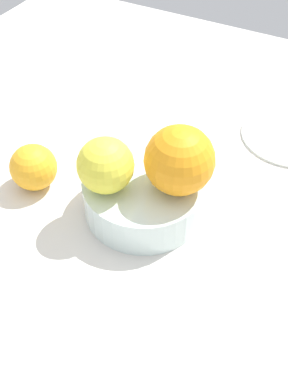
{
  "coord_description": "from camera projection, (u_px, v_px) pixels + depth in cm",
  "views": [
    {
      "loc": [
        19.3,
        -36.29,
        45.23
      ],
      "look_at": [
        0.0,
        0.0,
        3.11
      ],
      "focal_mm": 42.92,
      "sensor_mm": 36.0,
      "label": 1
    }
  ],
  "objects": [
    {
      "name": "ground_plane",
      "position": [
        144.0,
        213.0,
        0.62
      ],
      "size": [
        110.0,
        110.0,
        2.0
      ],
      "primitive_type": "cube",
      "color": "silver"
    },
    {
      "name": "fruit_bowl",
      "position": [
        144.0,
        195.0,
        0.59
      ],
      "size": [
        15.7,
        15.7,
        5.18
      ],
      "color": "silver",
      "rests_on": "ground_plane"
    },
    {
      "name": "orange_in_bowl_0",
      "position": [
        179.0,
        160.0,
        0.54
      ],
      "size": [
        8.49,
        8.49,
        8.49
      ],
      "primitive_type": "sphere",
      "color": "orange",
      "rests_on": "fruit_bowl"
    },
    {
      "name": "orange_in_bowl_1",
      "position": [
        106.0,
        165.0,
        0.54
      ],
      "size": [
        6.93,
        6.93,
        6.93
      ],
      "primitive_type": "sphere",
      "color": "yellow",
      "rests_on": "fruit_bowl"
    },
    {
      "name": "orange_loose_0",
      "position": [
        34.0,
        167.0,
        0.62
      ],
      "size": [
        6.41,
        6.41,
        6.41
      ],
      "primitive_type": "sphere",
      "color": "#F9A823",
      "rests_on": "ground_plane"
    }
  ]
}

